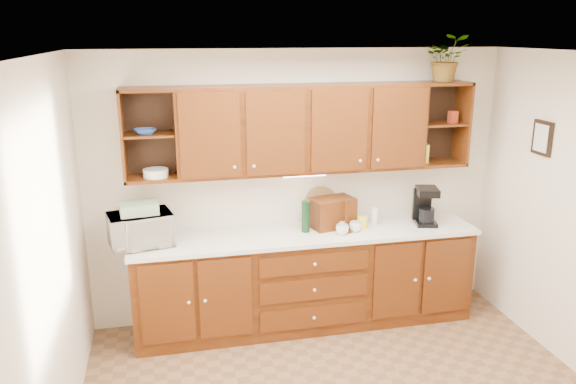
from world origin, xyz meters
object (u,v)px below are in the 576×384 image
microwave (140,229)px  coffee_maker (425,206)px  potted_plant (447,58)px  bread_box (332,212)px

microwave → coffee_maker: (2.68, 0.00, 0.03)m
microwave → potted_plant: size_ratio=1.23×
microwave → bread_box: microwave is taller
potted_plant → coffee_maker: bearing=-148.3°
microwave → potted_plant: (2.84, 0.10, 1.42)m
bread_box → coffee_maker: size_ratio=1.11×
microwave → bread_box: 1.78m
coffee_maker → potted_plant: potted_plant is taller
microwave → bread_box: (1.77, 0.11, -0.00)m
microwave → coffee_maker: size_ratio=1.45×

